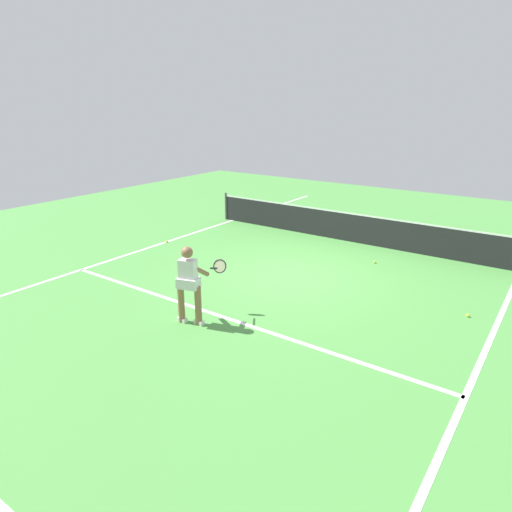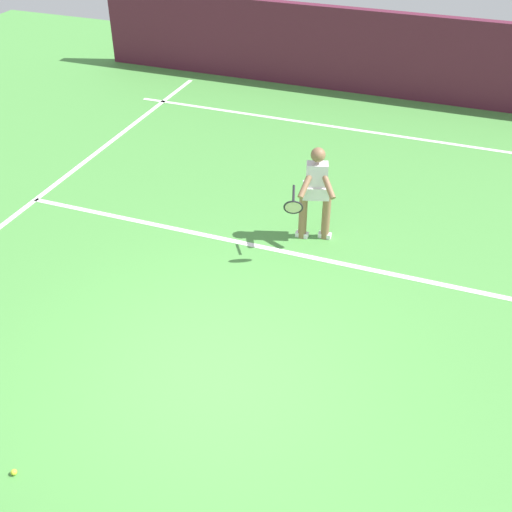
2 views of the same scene
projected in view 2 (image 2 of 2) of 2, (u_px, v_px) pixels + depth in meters
name	position (u px, v px, depth m)	size (l,w,h in m)	color
ground_plane	(215.00, 371.00, 7.92)	(26.17, 26.17, 0.00)	#4C9342
court_back_wall	(383.00, 54.00, 14.87)	(14.18, 0.24, 1.91)	#561E33
baseline_marking	(357.00, 130.00, 13.73)	(10.18, 0.10, 0.01)	white
service_line_marking	(285.00, 252.00, 10.01)	(9.18, 0.10, 0.01)	white
tennis_player	(315.00, 191.00, 9.85)	(0.65, 1.08, 1.55)	#8C6647
tennis_ball_far	(14.00, 472.00, 6.68)	(0.07, 0.07, 0.07)	#D1E533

